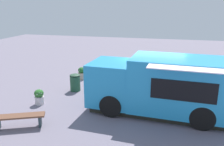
# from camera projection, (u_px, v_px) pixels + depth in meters

# --- Properties ---
(ground_plane) EXTENTS (40.00, 40.00, 0.00)m
(ground_plane) POSITION_uv_depth(u_px,v_px,m) (153.00, 98.00, 11.01)
(ground_plane) COLOR slate
(food_truck) EXTENTS (5.70, 2.87, 2.26)m
(food_truck) POSITION_uv_depth(u_px,v_px,m) (163.00, 87.00, 9.15)
(food_truck) COLOR #2593CF
(food_truck) RESTS_ON ground_plane
(person_customer) EXTENTS (0.70, 0.76, 0.92)m
(person_customer) POSITION_uv_depth(u_px,v_px,m) (191.00, 74.00, 13.40)
(person_customer) COLOR black
(person_customer) RESTS_ON ground_plane
(planter_flowering_near) EXTENTS (0.65, 0.65, 0.84)m
(planter_flowering_near) POSITION_uv_depth(u_px,v_px,m) (139.00, 69.00, 14.19)
(planter_flowering_near) COLOR silver
(planter_flowering_near) RESTS_ON ground_plane
(planter_flowering_far) EXTENTS (0.40, 0.40, 0.67)m
(planter_flowering_far) POSITION_uv_depth(u_px,v_px,m) (39.00, 97.00, 10.21)
(planter_flowering_far) COLOR silver
(planter_flowering_far) RESTS_ON ground_plane
(planter_flowering_side) EXTENTS (0.42, 0.42, 0.71)m
(planter_flowering_side) POSITION_uv_depth(u_px,v_px,m) (82.00, 73.00, 13.62)
(planter_flowering_side) COLOR tan
(planter_flowering_side) RESTS_ON ground_plane
(plaza_bench) EXTENTS (1.75, 1.08, 0.47)m
(plaza_bench) POSITION_uv_depth(u_px,v_px,m) (19.00, 118.00, 8.24)
(plaza_bench) COLOR brown
(plaza_bench) RESTS_ON ground_plane
(trash_bin) EXTENTS (0.51, 0.51, 0.85)m
(trash_bin) POSITION_uv_depth(u_px,v_px,m) (75.00, 82.00, 11.80)
(trash_bin) COLOR #224E33
(trash_bin) RESTS_ON ground_plane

